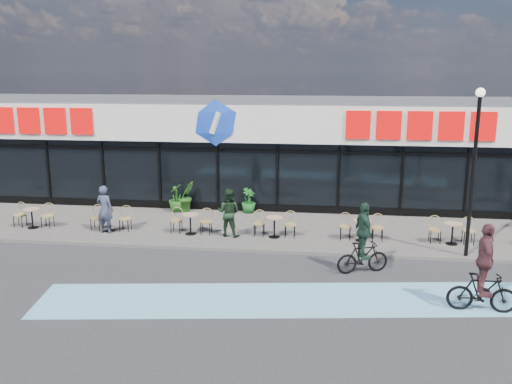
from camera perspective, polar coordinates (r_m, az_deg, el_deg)
ground at (r=16.56m, az=-8.72°, el=-8.30°), size 120.00×120.00×0.00m
sidewalk at (r=20.67m, az=-5.32°, el=-3.74°), size 44.00×5.00×0.10m
bike_lane at (r=14.58m, az=5.19°, el=-11.18°), size 14.17×4.13×0.01m
building at (r=25.39m, az=-2.77°, el=4.70°), size 30.60×6.57×4.75m
lamp_post at (r=17.92m, az=22.01°, el=3.24°), size 0.28×0.28×5.28m
bistro_set_2 at (r=21.98m, az=-22.40°, el=-2.30°), size 1.54×0.62×0.90m
bistro_set_3 at (r=20.66m, az=-15.05°, el=-2.68°), size 1.54×0.62×0.90m
bistro_set_4 at (r=19.72m, az=-6.85°, el=-3.06°), size 1.54×0.62×0.90m
bistro_set_5 at (r=19.22m, az=1.97°, el=-3.40°), size 1.54×0.62×0.90m
bistro_set_6 at (r=19.19m, az=11.04°, el=-3.66°), size 1.54×0.62×0.90m
bistro_set_7 at (r=19.64m, az=19.92°, el=-3.82°), size 1.54×0.62×0.90m
potted_plant_left at (r=22.78m, az=-8.39°, el=-0.60°), size 0.72×0.72×1.17m
potted_plant_mid at (r=22.76m, az=-7.34°, el=-0.45°), size 0.89×0.90×1.28m
potted_plant_right at (r=22.37m, az=-0.79°, el=-0.90°), size 0.80×0.80×1.03m
patron_left at (r=20.29m, az=-15.63°, el=-1.77°), size 0.71×0.54×1.75m
patron_right at (r=19.20m, az=-2.90°, el=-2.17°), size 0.96×0.81×1.72m
cyclist_a at (r=14.61m, az=22.86°, el=-8.12°), size 1.72×1.10×2.29m
cyclist_b at (r=16.30m, az=11.22°, el=-5.40°), size 1.66×1.08×2.15m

